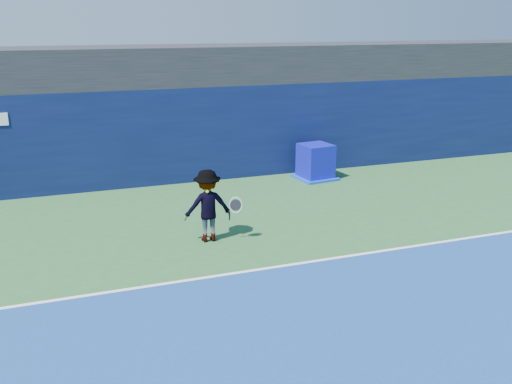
# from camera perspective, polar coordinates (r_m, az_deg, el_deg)

# --- Properties ---
(ground) EXTENTS (80.00, 80.00, 0.00)m
(ground) POSITION_cam_1_polar(r_m,az_deg,el_deg) (9.50, 5.68, -15.03)
(ground) COLOR #2A5D2D
(ground) RESTS_ON ground
(baseline) EXTENTS (24.00, 0.10, 0.01)m
(baseline) POSITION_cam_1_polar(r_m,az_deg,el_deg) (11.94, -0.50, -7.88)
(baseline) COLOR white
(baseline) RESTS_ON ground
(stadium_band) EXTENTS (36.00, 3.00, 1.20)m
(stadium_band) POSITION_cam_1_polar(r_m,az_deg,el_deg) (19.13, -9.15, 12.43)
(stadium_band) COLOR black
(stadium_band) RESTS_ON back_wall_assembly
(back_wall_assembly) EXTENTS (36.00, 1.03, 3.00)m
(back_wall_assembly) POSITION_cam_1_polar(r_m,az_deg,el_deg) (18.43, -8.27, 5.71)
(back_wall_assembly) COLOR #0B143D
(back_wall_assembly) RESTS_ON ground
(equipment_cart) EXTENTS (1.33, 1.33, 1.14)m
(equipment_cart) POSITION_cam_1_polar(r_m,az_deg,el_deg) (18.71, 5.97, 2.89)
(equipment_cart) COLOR #0B0DA5
(equipment_cart) RESTS_ON ground
(tennis_player) EXTENTS (1.31, 0.73, 1.72)m
(tennis_player) POSITION_cam_1_polar(r_m,az_deg,el_deg) (13.30, -4.85, -1.37)
(tennis_player) COLOR silver
(tennis_player) RESTS_ON ground
(tennis_ball) EXTENTS (0.08, 0.08, 0.08)m
(tennis_ball) POSITION_cam_1_polar(r_m,az_deg,el_deg) (13.02, -4.90, 0.07)
(tennis_ball) COLOR #C3E819
(tennis_ball) RESTS_ON ground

